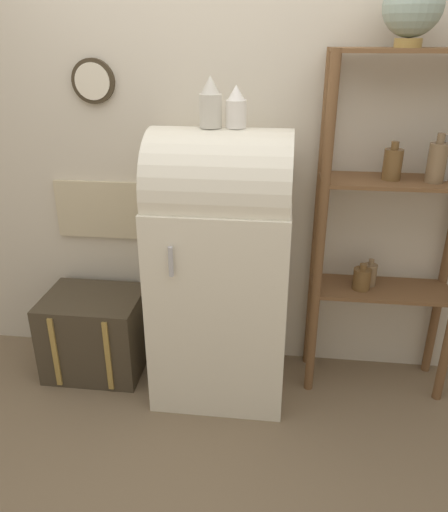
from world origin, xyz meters
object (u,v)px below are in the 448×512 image
Objects in this scene: refrigerator at (221,264)px; vase_left at (211,104)px; suitcase_trunk at (95,333)px; globe at (413,6)px; vase_center at (236,108)px.

refrigerator is 6.30× the size of vase_left.
suitcase_trunk is at bearing 176.53° from vase_left.
vase_left is at bearing -173.35° from globe.
vase_center is (0.12, 0.01, -0.02)m from vase_left.
refrigerator is at bearing -170.95° from vase_center.
vase_left is at bearing 176.41° from refrigerator.
vase_left reaches higher than vase_center.
vase_left is (-0.05, 0.00, 0.83)m from refrigerator.
globe reaches higher than vase_left.
vase_left is (-0.89, -0.10, -0.41)m from globe.
vase_center is (-0.77, -0.10, -0.43)m from globe.
globe reaches higher than refrigerator.
vase_left is at bearing -176.08° from vase_center.
globe is 0.99m from vase_left.
refrigerator is 7.63× the size of vase_center.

